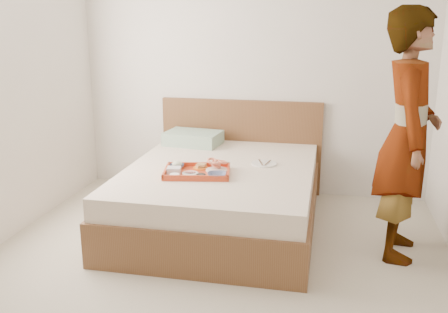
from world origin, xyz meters
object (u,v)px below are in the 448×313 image
dinner_plate (264,164)px  person (407,136)px  tray (197,171)px  bed (221,196)px

dinner_plate → person: (1.09, -0.39, 0.38)m
dinner_plate → tray: bearing=-141.3°
tray → person: size_ratio=0.28×
tray → dinner_plate: 0.63m
tray → person: (1.58, 0.01, 0.37)m
tray → person: 1.63m
dinner_plate → person: person is taller
bed → person: size_ratio=1.09×
bed → person: bearing=-9.4°
bed → dinner_plate: bearing=22.7°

